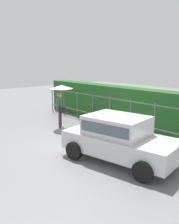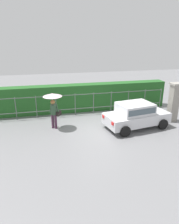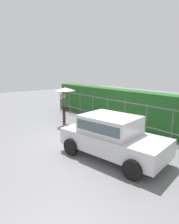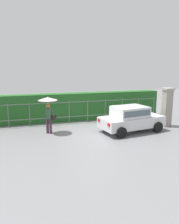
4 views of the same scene
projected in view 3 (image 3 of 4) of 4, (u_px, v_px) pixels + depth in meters
ground_plane at (84, 139)px, 8.82m from camera, size 40.00×40.00×0.00m
car at (112, 135)px, 6.88m from camera, size 3.93×2.34×1.48m
pedestrian at (65, 97)px, 10.82m from camera, size 1.08×1.08×2.05m
fence_section at (116, 112)px, 10.44m from camera, size 11.40×0.05×1.50m
hedge_row at (127, 107)px, 10.96m from camera, size 12.35×0.90×1.90m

